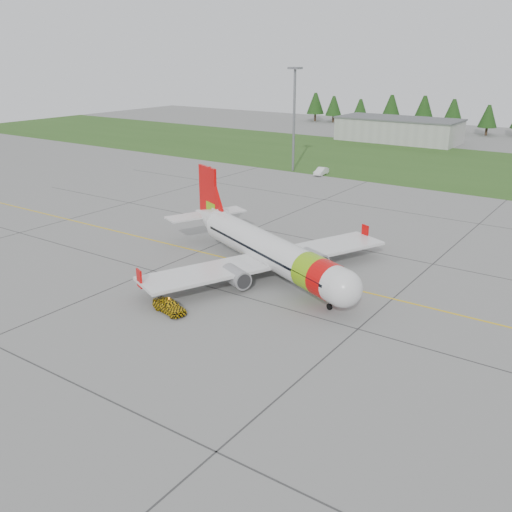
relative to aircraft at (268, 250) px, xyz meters
The scene contains 8 objects.
ground 8.09m from the aircraft, 59.20° to the right, with size 320.00×320.00×0.00m, color gray.
aircraft is the anchor object (origin of this frame).
follow_me_car 13.64m from the aircraft, 98.95° to the right, with size 1.57×1.33×3.90m, color yellow.
service_van 55.40m from the aircraft, 112.65° to the left, with size 1.57×1.48×4.49m, color white.
grass_strip 75.63m from the aircraft, 87.05° to the left, with size 320.00×50.00×0.03m, color #30561E.
taxi_guideline 5.00m from the aircraft, 20.83° to the left, with size 120.00×0.25×0.02m, color gold.
hangar_west 106.72m from the aircraft, 104.16° to the left, with size 32.00×14.00×6.00m, color #A8A8A3.
floodlight_mast 59.10m from the aircraft, 118.64° to the left, with size 0.50×0.50×20.00m, color slate.
Camera 1 is at (28.39, -42.17, 22.94)m, focal length 40.00 mm.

